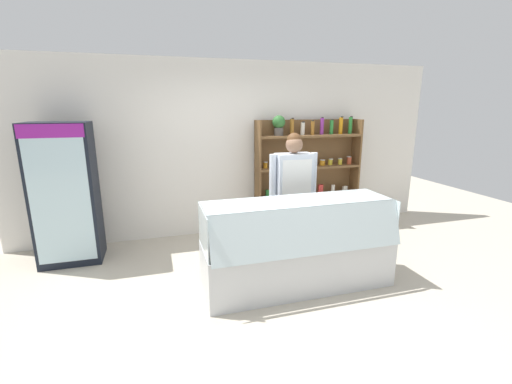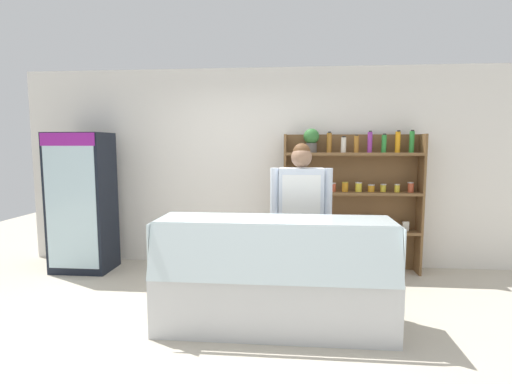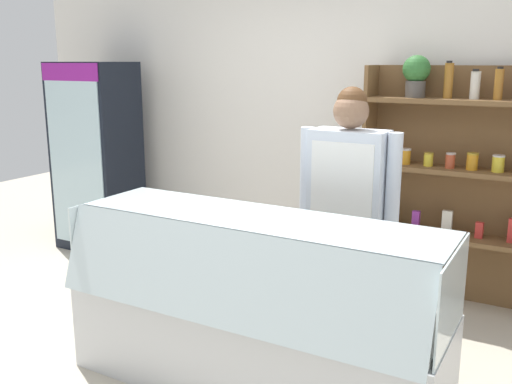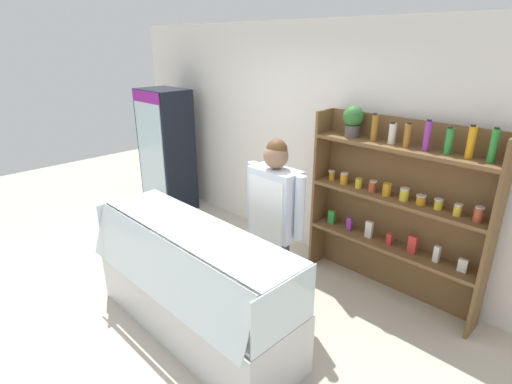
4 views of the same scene
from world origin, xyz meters
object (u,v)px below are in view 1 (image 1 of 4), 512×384
Objects in this scene: shelving_unit at (306,167)px; shop_clerk at (293,185)px; drinks_fridge at (66,194)px; deli_display_case at (297,260)px.

shop_clerk is at bearing -122.38° from shelving_unit.
drinks_fridge is at bearing 166.29° from shop_clerk.
deli_display_case is 1.07m from shop_clerk.
drinks_fridge is 0.97× the size of shelving_unit.
shelving_unit reaches higher than shop_clerk.
deli_display_case is at bearing -29.35° from drinks_fridge.
drinks_fridge reaches higher than deli_display_case.
drinks_fridge is at bearing 150.65° from deli_display_case.
drinks_fridge is 1.08× the size of shop_clerk.
shop_clerk is at bearing 71.86° from deli_display_case.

